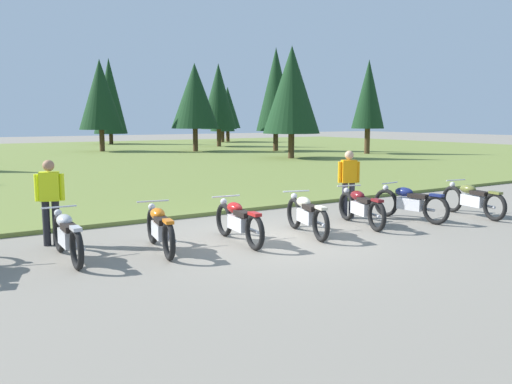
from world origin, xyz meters
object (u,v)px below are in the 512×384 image
object	(u,v)px
motorcycle_silver	(67,236)
motorcycle_orange	(160,228)
motorcycle_red	(238,221)
rider_checking_bike	(50,197)
motorcycle_olive	(472,199)
motorcycle_cream	(307,214)
motorcycle_maroon	(361,207)
motorcycle_navy	(410,202)
rider_in_hivis_vest	(349,180)

from	to	relation	value
motorcycle_silver	motorcycle_orange	size ratio (longest dim) A/B	1.01
motorcycle_red	rider_checking_bike	world-z (taller)	rider_checking_bike
motorcycle_orange	rider_checking_bike	bearing A→B (deg)	135.18
motorcycle_silver	motorcycle_olive	distance (m)	9.74
motorcycle_olive	motorcycle_cream	bearing A→B (deg)	173.84
motorcycle_cream	rider_checking_bike	distance (m)	5.17
motorcycle_orange	motorcycle_olive	bearing A→B (deg)	-6.00
motorcycle_orange	motorcycle_maroon	bearing A→B (deg)	-2.48
motorcycle_maroon	motorcycle_navy	world-z (taller)	same
motorcycle_red	motorcycle_olive	world-z (taller)	same
motorcycle_silver	motorcycle_orange	bearing A→B (deg)	-9.13
motorcycle_silver	motorcycle_cream	world-z (taller)	same
rider_checking_bike	motorcycle_red	bearing A→B (deg)	-29.06
rider_checking_bike	motorcycle_olive	bearing A→B (deg)	-14.10
motorcycle_olive	rider_checking_bike	size ratio (longest dim) A/B	1.25
motorcycle_cream	motorcycle_maroon	xyz separation A→B (m)	(1.66, 0.11, 0.00)
motorcycle_olive	rider_checking_bike	bearing A→B (deg)	165.90
motorcycle_silver	rider_checking_bike	xyz separation A→B (m)	(0.02, 1.32, 0.51)
motorcycle_orange	motorcycle_red	bearing A→B (deg)	-6.66
motorcycle_olive	rider_in_hivis_vest	bearing A→B (deg)	150.62
motorcycle_red	motorcycle_navy	world-z (taller)	same
motorcycle_navy	rider_checking_bike	world-z (taller)	rider_checking_bike
motorcycle_maroon	rider_checking_bike	distance (m)	6.71
motorcycle_red	motorcycle_maroon	xyz separation A→B (m)	(3.27, -0.02, 0.00)
motorcycle_red	motorcycle_olive	bearing A→B (deg)	-5.84
motorcycle_navy	rider_checking_bike	distance (m)	8.15
motorcycle_red	motorcycle_navy	xyz separation A→B (m)	(4.73, -0.18, 0.00)
motorcycle_orange	rider_checking_bike	world-z (taller)	rider_checking_bike
motorcycle_maroon	rider_checking_bike	size ratio (longest dim) A/B	1.23
motorcycle_cream	motorcycle_orange	bearing A→B (deg)	174.25
motorcycle_silver	motorcycle_cream	distance (m)	4.84
motorcycle_cream	motorcycle_navy	bearing A→B (deg)	-0.82
motorcycle_orange	motorcycle_silver	bearing A→B (deg)	170.87
motorcycle_orange	motorcycle_maroon	size ratio (longest dim) A/B	1.01
motorcycle_red	motorcycle_navy	size ratio (longest dim) A/B	1.00
motorcycle_maroon	motorcycle_olive	xyz separation A→B (m)	(3.21, -0.64, 0.00)
motorcycle_cream	motorcycle_maroon	distance (m)	1.67
motorcycle_olive	motorcycle_silver	bearing A→B (deg)	173.48
rider_checking_bike	motorcycle_silver	bearing A→B (deg)	-91.05
rider_in_hivis_vest	motorcycle_silver	bearing A→B (deg)	-176.29
motorcycle_maroon	motorcycle_navy	size ratio (longest dim) A/B	0.98
rider_in_hivis_vest	motorcycle_cream	bearing A→B (deg)	-154.04
motorcycle_olive	rider_in_hivis_vest	distance (m)	3.21
motorcycle_olive	motorcycle_navy	bearing A→B (deg)	164.64
motorcycle_silver	motorcycle_cream	xyz separation A→B (m)	(4.80, -0.58, 0.00)
motorcycle_red	motorcycle_maroon	size ratio (longest dim) A/B	1.02
motorcycle_red	motorcycle_cream	bearing A→B (deg)	-4.84
motorcycle_maroon	rider_in_hivis_vest	world-z (taller)	rider_in_hivis_vest
motorcycle_maroon	motorcycle_olive	bearing A→B (deg)	-11.23
motorcycle_navy	motorcycle_olive	xyz separation A→B (m)	(1.75, -0.48, 0.00)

